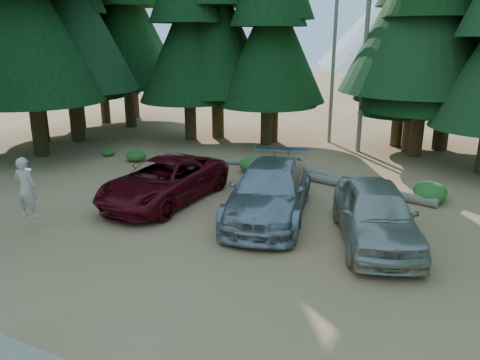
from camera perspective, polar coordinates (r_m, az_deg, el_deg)
The scene contains 18 objects.
ground at distance 13.00m, azimuth -4.13°, elevation -9.72°, with size 160.00×160.00×0.00m, color #976640.
forest_belt_north at distance 26.31m, azimuth 12.68°, elevation 3.87°, with size 36.00×7.00×22.00m, color black, non-canonical shape.
snag_front at distance 24.98m, azimuth 15.17°, elevation 16.92°, with size 0.24×0.24×12.00m, color slate.
snag_back at distance 26.93m, azimuth 11.39°, elevation 15.02°, with size 0.20×0.20×10.00m, color slate.
red_pickup at distance 17.36m, azimuth -9.22°, elevation -0.05°, with size 2.64×5.72×1.59m, color #5B0711.
silver_minivan_center at distance 15.76m, azimuth 3.62°, elevation -1.30°, with size 2.48×6.11×1.77m, color #96999D.
silver_minivan_right at distance 14.31m, azimuth 16.19°, elevation -3.93°, with size 2.10×5.21×1.78m, color #B1AF9D.
frisbee_player at distance 15.80m, azimuth -24.66°, elevation -0.87°, with size 0.80×0.61×1.96m.
log_left at distance 22.11m, azimuth 2.16°, elevation 2.12°, with size 0.26×0.26×3.57m, color slate.
log_mid at distance 20.04m, azimuth 11.17°, elevation 0.29°, with size 0.32×0.32×3.86m, color slate.
log_right at distance 18.86m, azimuth 15.34°, elevation -1.05°, with size 0.34×0.34×5.30m, color slate.
shrub_far_left at distance 23.38m, azimuth -12.54°, elevation 2.91°, with size 0.98×0.98×0.54m, color #2E611D.
shrub_left at distance 22.50m, azimuth -7.42°, elevation 2.45°, with size 0.74×0.74×0.40m, color #2E611D.
shrub_center_left at distance 20.94m, azimuth 1.64°, elevation 1.91°, with size 1.29×1.29×0.71m, color #2E611D.
shrub_center_right at distance 19.15m, azimuth 14.38°, elevation -0.51°, with size 0.83×0.83×0.46m, color #2E611D.
shrub_right at distance 18.50m, azimuth 22.17°, elevation -1.66°, with size 1.10×1.10×0.60m, color #2E611D.
shrub_far_right at distance 18.82m, azimuth 22.14°, elevation -1.24°, with size 1.22×1.22×0.67m, color #2E611D.
shrub_edge_west at distance 24.81m, azimuth -15.75°, elevation 3.28°, with size 0.67×0.67×0.37m, color #2E611D.
Camera 1 is at (5.98, -9.94, 5.88)m, focal length 35.00 mm.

